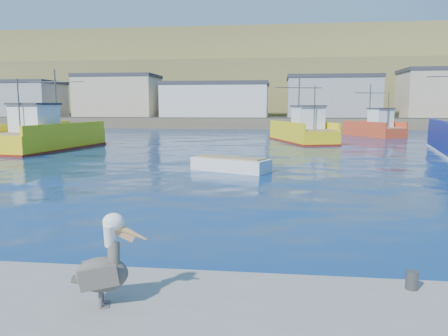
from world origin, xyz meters
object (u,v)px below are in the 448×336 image
object	(u,v)px
skiff_mid	(230,166)
pelican	(104,267)
trawler_yellow_b	(303,132)
boat_orange	(375,128)
trawler_yellow_a	(47,137)

from	to	relation	value
skiff_mid	pelican	world-z (taller)	pelican
trawler_yellow_b	boat_orange	size ratio (longest dim) A/B	1.26
trawler_yellow_a	pelican	bearing A→B (deg)	-59.73
trawler_yellow_a	skiff_mid	distance (m)	18.74
boat_orange	pelican	xyz separation A→B (m)	(-13.80, -46.88, 0.08)
trawler_yellow_a	boat_orange	bearing A→B (deg)	33.64
boat_orange	pelican	bearing A→B (deg)	-106.40
boat_orange	trawler_yellow_b	bearing A→B (deg)	-132.47
skiff_mid	boat_orange	bearing A→B (deg)	65.08
pelican	skiff_mid	bearing A→B (deg)	89.91
trawler_yellow_b	trawler_yellow_a	bearing A→B (deg)	-154.16
trawler_yellow_b	pelican	xyz separation A→B (m)	(-4.97, -37.24, 0.12)
trawler_yellow_a	skiff_mid	world-z (taller)	trawler_yellow_a
trawler_yellow_a	trawler_yellow_b	distance (m)	23.13
trawler_yellow_a	trawler_yellow_b	size ratio (longest dim) A/B	1.09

